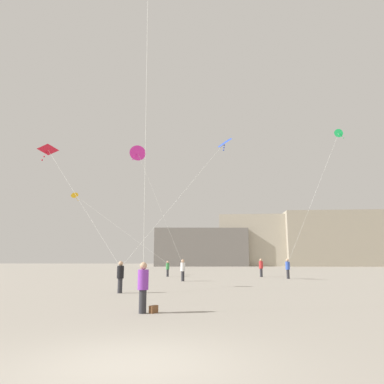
{
  "coord_description": "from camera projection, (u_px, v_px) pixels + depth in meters",
  "views": [
    {
      "loc": [
        1.28,
        -6.32,
        1.73
      ],
      "look_at": [
        0.0,
        21.64,
        6.99
      ],
      "focal_mm": 33.65,
      "sensor_mm": 36.0,
      "label": 1
    }
  ],
  "objects": [
    {
      "name": "kite_crimson_delta",
      "position": [
        50.0,
        153.0,
        22.66
      ],
      "size": [
        6.01,
        2.66,
        7.51
      ],
      "color": "red"
    },
    {
      "name": "person_in_purple",
      "position": [
        143.0,
        285.0,
        11.85
      ],
      "size": [
        0.36,
        0.36,
        1.64
      ],
      "rotation": [
        0.0,
        0.0,
        4.26
      ],
      "color": "#2D2D33",
      "rests_on": "ground_plane"
    },
    {
      "name": "kite_emerald_diamond",
      "position": [
        338.0,
        136.0,
        35.04
      ],
      "size": [
        6.11,
        1.0,
        12.97
      ],
      "color": "green"
    },
    {
      "name": "kite_cobalt_delta",
      "position": [
        223.0,
        145.0,
        23.76
      ],
      "size": [
        6.38,
        4.5,
        8.38
      ],
      "color": "blue"
    },
    {
      "name": "building_centre_hall",
      "position": [
        266.0,
        241.0,
        98.78
      ],
      "size": [
        25.78,
        15.18,
        13.39
      ],
      "color": "#B2A893",
      "rests_on": "ground_plane"
    },
    {
      "name": "kite_amber_diamond",
      "position": [
        76.0,
        196.0,
        40.71
      ],
      "size": [
        11.52,
        2.66,
        7.95
      ],
      "color": "yellow"
    },
    {
      "name": "building_right_hall",
      "position": [
        334.0,
        240.0,
        96.86
      ],
      "size": [
        27.96,
        18.43,
        13.96
      ],
      "color": "#A39984",
      "rests_on": "ground_plane"
    },
    {
      "name": "person_in_green",
      "position": [
        168.0,
        268.0,
        36.75
      ],
      "size": [
        0.34,
        0.34,
        1.58
      ],
      "rotation": [
        0.0,
        0.0,
        1.18
      ],
      "color": "#2D2D33",
      "rests_on": "ground_plane"
    },
    {
      "name": "ground_plane",
      "position": [
        132.0,
        366.0,
        5.94
      ],
      "size": [
        300.0,
        300.0,
        0.0
      ],
      "primitive_type": "plane",
      "color": "#9E9689"
    },
    {
      "name": "person_in_blue",
      "position": [
        288.0,
        268.0,
        32.81
      ],
      "size": [
        0.39,
        0.39,
        1.79
      ],
      "rotation": [
        0.0,
        0.0,
        2.86
      ],
      "color": "#2D2D33",
      "rests_on": "ground_plane"
    },
    {
      "name": "person_in_black",
      "position": [
        120.0,
        275.0,
        18.88
      ],
      "size": [
        0.36,
        0.36,
        1.64
      ],
      "rotation": [
        0.0,
        0.0,
        4.3
      ],
      "color": "#2D2D33",
      "rests_on": "ground_plane"
    },
    {
      "name": "person_in_red",
      "position": [
        261.0,
        267.0,
        36.21
      ],
      "size": [
        0.4,
        0.4,
        1.82
      ],
      "rotation": [
        0.0,
        0.0,
        4.16
      ],
      "color": "#2D2D33",
      "rests_on": "ground_plane"
    },
    {
      "name": "building_left_hall",
      "position": [
        200.0,
        248.0,
        97.0
      ],
      "size": [
        24.71,
        16.05,
        9.64
      ],
      "color": "gray",
      "rests_on": "ground_plane"
    },
    {
      "name": "person_in_white",
      "position": [
        183.0,
        269.0,
        29.11
      ],
      "size": [
        0.38,
        0.38,
        1.73
      ],
      "rotation": [
        0.0,
        0.0,
        0.41
      ],
      "color": "#2D2D33",
      "rests_on": "ground_plane"
    },
    {
      "name": "handbag_beside_flyer",
      "position": [
        154.0,
        309.0,
        11.79
      ],
      "size": [
        0.29,
        0.35,
        0.24
      ],
      "primitive_type": "cube",
      "rotation": [
        0.0,
        0.0,
        4.16
      ],
      "color": "brown",
      "rests_on": "ground_plane"
    },
    {
      "name": "kite_magenta_diamond",
      "position": [
        138.0,
        153.0,
        30.69
      ],
      "size": [
        4.62,
        1.12,
        10.0
      ],
      "color": "#D12899"
    }
  ]
}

